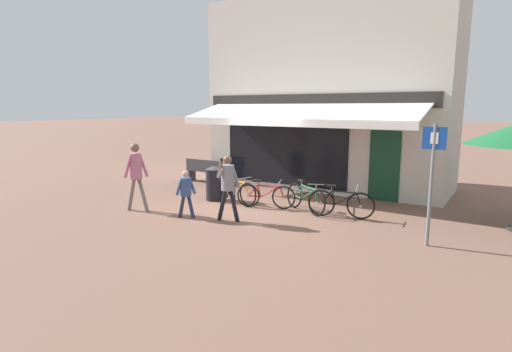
# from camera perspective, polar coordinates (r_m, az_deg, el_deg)

# --- Properties ---
(ground_plane) EXTENTS (160.00, 160.00, 0.00)m
(ground_plane) POSITION_cam_1_polar(r_m,az_deg,el_deg) (11.39, -1.52, -4.26)
(ground_plane) COLOR brown
(shop_front) EXTENTS (8.30, 4.84, 6.49)m
(shop_front) POSITION_cam_1_polar(r_m,az_deg,el_deg) (14.52, 10.26, 11.48)
(shop_front) COLOR beige
(shop_front) RESTS_ON ground_plane
(bike_rack_rail) EXTENTS (3.80, 0.04, 0.57)m
(bike_rack_rail) POSITION_cam_1_polar(r_m,az_deg,el_deg) (10.98, 4.76, -2.26)
(bike_rack_rail) COLOR #47494F
(bike_rack_rail) RESTS_ON ground_plane
(bicycle_orange) EXTENTS (1.75, 0.52, 0.80)m
(bicycle_orange) POSITION_cam_1_polar(r_m,az_deg,el_deg) (11.72, -3.11, -2.07)
(bicycle_orange) COLOR black
(bicycle_orange) RESTS_ON ground_plane
(bicycle_red) EXTENTS (1.58, 0.67, 0.79)m
(bicycle_red) POSITION_cam_1_polar(r_m,az_deg,el_deg) (11.05, 1.38, -2.82)
(bicycle_red) COLOR black
(bicycle_red) RESTS_ON ground_plane
(bicycle_green) EXTENTS (1.56, 0.91, 0.85)m
(bicycle_green) POSITION_cam_1_polar(r_m,az_deg,el_deg) (10.79, 7.05, -3.12)
(bicycle_green) COLOR black
(bicycle_green) RESTS_ON ground_plane
(bicycle_black) EXTENTS (1.66, 0.55, 0.85)m
(bicycle_black) POSITION_cam_1_polar(r_m,az_deg,el_deg) (10.31, 11.98, -3.83)
(bicycle_black) COLOR black
(bicycle_black) RESTS_ON ground_plane
(pedestrian_adult) EXTENTS (0.57, 0.52, 1.63)m
(pedestrian_adult) POSITION_cam_1_polar(r_m,az_deg,el_deg) (9.71, -4.05, -0.71)
(pedestrian_adult) COLOR black
(pedestrian_adult) RESTS_ON ground_plane
(pedestrian_child) EXTENTS (0.44, 0.42, 1.21)m
(pedestrian_child) POSITION_cam_1_polar(r_m,az_deg,el_deg) (10.18, -10.00, -1.92)
(pedestrian_child) COLOR #282D47
(pedestrian_child) RESTS_ON ground_plane
(pedestrian_second_adult) EXTENTS (0.60, 0.52, 1.84)m
(pedestrian_second_adult) POSITION_cam_1_polar(r_m,az_deg,el_deg) (11.10, -16.78, 0.94)
(pedestrian_second_adult) COLOR slate
(pedestrian_second_adult) RESTS_ON ground_plane
(litter_bin) EXTENTS (0.53, 0.53, 1.05)m
(litter_bin) POSITION_cam_1_polar(r_m,az_deg,el_deg) (12.04, -5.93, -0.99)
(litter_bin) COLOR black
(litter_bin) RESTS_ON ground_plane
(parking_sign) EXTENTS (0.44, 0.07, 2.46)m
(parking_sign) POSITION_cam_1_polar(r_m,az_deg,el_deg) (8.55, 23.84, 0.46)
(parking_sign) COLOR slate
(parking_sign) RESTS_ON ground_plane
(park_bench) EXTENTS (1.61, 0.46, 0.87)m
(park_bench) POSITION_cam_1_polar(r_m,az_deg,el_deg) (14.90, -7.25, 0.82)
(park_bench) COLOR #38383D
(park_bench) RESTS_ON ground_plane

